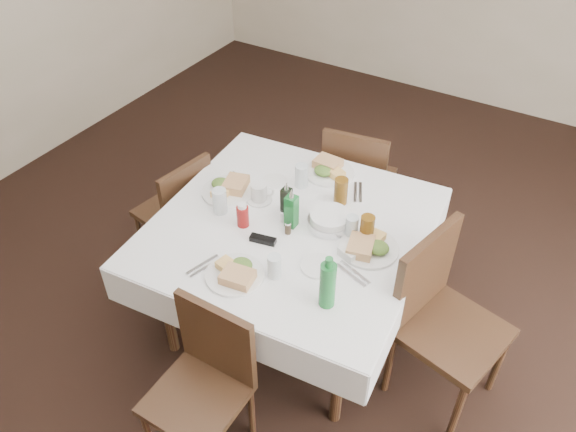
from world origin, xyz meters
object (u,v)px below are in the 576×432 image
object	(u,v)px
chair_north	(356,177)
water_s	(274,266)
chair_south	(206,375)
dining_table	(290,235)
ketchup_bottle	(243,215)
green_bottle	(328,284)
water_w	(220,201)
chair_east	(439,311)
water_n	(302,176)
oil_cruet_green	(291,210)
bread_basket	(330,220)
coffee_mug	(260,193)
water_e	(352,227)
oil_cruet_dark	(286,200)
chair_west	(180,207)

from	to	relation	value
chair_north	water_s	bearing A→B (deg)	-83.69
chair_south	water_s	distance (m)	0.60
dining_table	chair_north	bearing A→B (deg)	90.73
ketchup_bottle	green_bottle	distance (m)	0.70
water_s	water_w	xyz separation A→B (m)	(-0.51, 0.26, 0.01)
chair_east	green_bottle	size ratio (longest dim) A/B	3.48
ketchup_bottle	green_bottle	size ratio (longest dim) A/B	0.50
water_n	oil_cruet_green	xyz separation A→B (m)	(0.13, -0.33, 0.03)
water_w	bread_basket	world-z (taller)	water_w
coffee_mug	green_bottle	bearing A→B (deg)	-35.27
water_e	oil_cruet_green	distance (m)	0.33
oil_cruet_dark	coffee_mug	bearing A→B (deg)	173.03
chair_east	bread_basket	xyz separation A→B (m)	(-0.68, 0.10, 0.23)
water_e	chair_south	bearing A→B (deg)	-105.43
water_w	coffee_mug	bearing A→B (deg)	56.63
water_n	oil_cruet_dark	bearing A→B (deg)	-77.80
chair_south	green_bottle	bearing A→B (deg)	51.63
chair_west	coffee_mug	distance (m)	0.69
coffee_mug	oil_cruet_green	bearing A→B (deg)	-19.56
dining_table	water_w	distance (m)	0.43
water_s	oil_cruet_green	distance (m)	0.39
water_n	oil_cruet_dark	distance (m)	0.27
dining_table	green_bottle	world-z (taller)	green_bottle
dining_table	chair_west	size ratio (longest dim) A/B	1.83
chair_south	chair_east	xyz separation A→B (m)	(0.81, 0.86, 0.08)
chair_east	coffee_mug	xyz separation A→B (m)	(-1.12, 0.09, 0.24)
chair_east	water_n	distance (m)	1.07
chair_west	ketchup_bottle	distance (m)	0.76
chair_south	water_n	size ratio (longest dim) A/B	6.14
dining_table	ketchup_bottle	bearing A→B (deg)	-148.89
chair_south	oil_cruet_dark	xyz separation A→B (m)	(-0.12, 0.93, 0.36)
water_s	water_n	bearing A→B (deg)	109.78
chair_south	oil_cruet_green	xyz separation A→B (m)	(-0.05, 0.86, 0.37)
water_e	water_w	world-z (taller)	water_w
coffee_mug	green_bottle	size ratio (longest dim) A/B	0.52
water_n	bread_basket	world-z (taller)	water_n
coffee_mug	oil_cruet_dark	bearing A→B (deg)	-6.97
dining_table	bread_basket	bearing A→B (deg)	29.44
water_s	ketchup_bottle	world-z (taller)	ketchup_bottle
water_s	water_e	bearing A→B (deg)	67.07
bread_basket	oil_cruet_green	distance (m)	0.22
water_n	chair_west	bearing A→B (deg)	-159.62
water_s	bread_basket	bearing A→B (deg)	83.08
green_bottle	water_n	bearing A→B (deg)	127.27
oil_cruet_dark	water_n	bearing A→B (deg)	102.20
chair_south	oil_cruet_dark	world-z (taller)	oil_cruet_dark
water_s	ketchup_bottle	size ratio (longest dim) A/B	0.88
water_s	bread_basket	world-z (taller)	water_s
water_s	oil_cruet_dark	bearing A→B (deg)	114.06
water_w	coffee_mug	size ratio (longest dim) A/B	0.98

